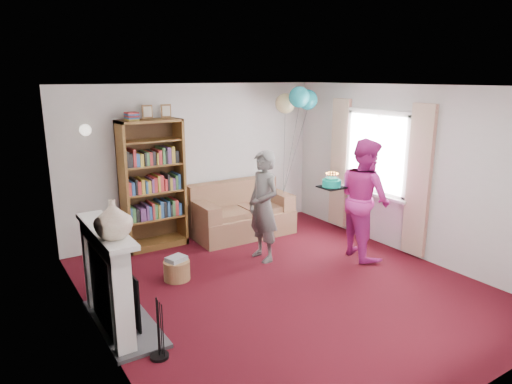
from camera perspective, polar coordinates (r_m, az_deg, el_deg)
ground at (r=5.96m, az=3.54°, el=-11.72°), size 5.00×5.00×0.00m
wall_back at (r=7.65m, az=-7.52°, el=3.91°), size 4.50×0.02×2.50m
wall_left at (r=4.61m, az=-19.56°, el=-3.75°), size 0.02×5.00×2.50m
wall_right at (r=7.08m, az=18.63°, el=2.45°), size 0.02×5.00×2.50m
ceiling at (r=5.36m, az=3.96°, el=13.12°), size 4.50×5.00×0.01m
fireplace at (r=5.08m, az=-17.47°, el=-10.82°), size 0.55×1.80×1.12m
window_bay at (r=7.43m, az=14.75°, el=2.89°), size 0.14×2.02×2.20m
wall_sconce at (r=6.86m, az=-20.57°, el=7.28°), size 0.16×0.23×0.16m
bookcase at (r=7.20m, az=-12.89°, el=0.76°), size 0.94×0.42×2.20m
sofa at (r=7.75m, az=-2.03°, el=-2.84°), size 1.66×0.88×0.88m
wicker_basket at (r=6.17m, az=-9.87°, el=-9.49°), size 0.35×0.35×0.32m
person_striped at (r=6.52m, az=0.93°, el=-1.79°), size 0.40×0.60×1.61m
person_magenta at (r=6.83m, az=13.41°, el=-0.80°), size 0.84×0.98×1.76m
birthday_cake at (r=6.73m, az=9.44°, el=1.08°), size 0.33×0.33×0.22m
balloons at (r=7.83m, az=5.19°, el=11.37°), size 0.72×0.72×1.79m
mantel_vase at (r=4.48m, az=-17.44°, el=-3.25°), size 0.44×0.44×0.37m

